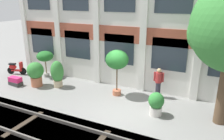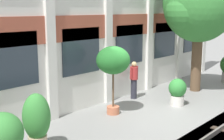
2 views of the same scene
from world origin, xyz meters
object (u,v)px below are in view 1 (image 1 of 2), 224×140
potted_plant_square_trough (15,81)px  potted_plant_fluted_column (36,73)px  potted_plant_stone_basin (156,103)px  scooter_near_curb (16,68)px  potted_plant_terracotta_small (117,61)px  resident_by_doorway (158,82)px  potted_plant_ribbed_drum (57,72)px  potted_plant_tall_urn (45,57)px

potted_plant_square_trough → potted_plant_fluted_column: bearing=21.1°
potted_plant_fluted_column → potted_plant_stone_basin: bearing=-2.2°
potted_plant_stone_basin → scooter_near_curb: bearing=172.8°
potted_plant_stone_basin → potted_plant_terracotta_small: potted_plant_terracotta_small is taller
potted_plant_fluted_column → resident_by_doorway: bearing=13.0°
potted_plant_ribbed_drum → potted_plant_stone_basin: potted_plant_ribbed_drum is taller
potted_plant_fluted_column → scooter_near_curb: (-2.85, 1.00, -0.40)m
potted_plant_square_trough → resident_by_doorway: 8.43m
potted_plant_tall_urn → scooter_near_curb: size_ratio=1.30×
potted_plant_tall_urn → potted_plant_ribbed_drum: bearing=-30.2°
potted_plant_ribbed_drum → scooter_near_curb: (-4.08, 0.55, -0.46)m
potted_plant_fluted_column → potted_plant_ribbed_drum: bearing=20.2°
potted_plant_square_trough → scooter_near_curb: (-1.62, 1.47, 0.19)m
potted_plant_stone_basin → resident_by_doorway: size_ratio=0.67×
resident_by_doorway → scooter_near_curb: bearing=-89.4°
potted_plant_tall_urn → resident_by_doorway: size_ratio=1.09×
potted_plant_tall_urn → resident_by_doorway: (7.49, 0.09, -0.51)m
potted_plant_ribbed_drum → potted_plant_square_trough: (-2.47, -0.93, -0.65)m
potted_plant_terracotta_small → potted_plant_tall_urn: size_ratio=1.42×
potted_plant_stone_basin → scooter_near_curb: potted_plant_stone_basin is taller
potted_plant_ribbed_drum → potted_plant_tall_urn: bearing=149.8°
potted_plant_square_trough → potted_plant_fluted_column: size_ratio=0.62×
potted_plant_fluted_column → potted_plant_tall_urn: bearing=111.0°
potted_plant_square_trough → potted_plant_tall_urn: potted_plant_tall_urn is taller
potted_plant_tall_urn → potted_plant_stone_basin: bearing=-12.8°
resident_by_doorway → potted_plant_stone_basin: bearing=8.7°
potted_plant_fluted_column → potted_plant_tall_urn: (-0.58, 1.50, 0.53)m
potted_plant_ribbed_drum → scooter_near_curb: 4.14m
scooter_near_curb → potted_plant_tall_urn: bearing=-4.3°
potted_plant_fluted_column → scooter_near_curb: size_ratio=1.10×
potted_plant_fluted_column → scooter_near_curb: potted_plant_fluted_column is taller
resident_by_doorway → potted_plant_square_trough: bearing=-78.7°
potted_plant_terracotta_small → resident_by_doorway: (2.08, 0.67, -1.05)m
potted_plant_ribbed_drum → potted_plant_stone_basin: bearing=-6.9°
potted_plant_ribbed_drum → potted_plant_square_trough: potted_plant_ribbed_drum is taller
potted_plant_terracotta_small → potted_plant_tall_urn: potted_plant_terracotta_small is taller
potted_plant_tall_urn → resident_by_doorway: bearing=0.7°
potted_plant_square_trough → scooter_near_curb: 2.20m
potted_plant_square_trough → resident_by_doorway: size_ratio=0.57×
potted_plant_ribbed_drum → resident_by_doorway: size_ratio=0.99×
potted_plant_stone_basin → resident_by_doorway: 1.94m
potted_plant_fluted_column → potted_plant_square_trough: bearing=-158.9°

